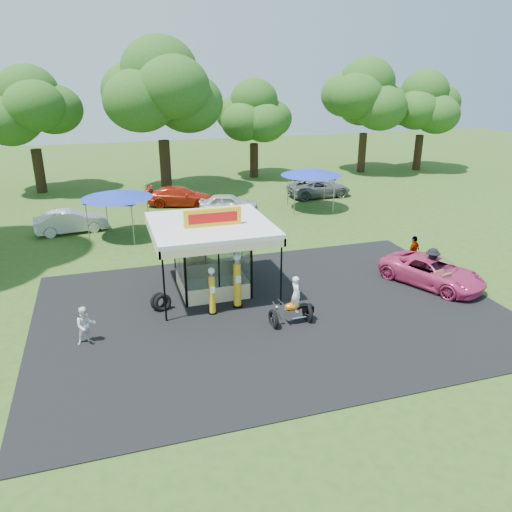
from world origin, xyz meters
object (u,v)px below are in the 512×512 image
at_px(kiosk_car, 203,265).
at_px(bg_car_a, 71,221).
at_px(spectator_west, 85,325).
at_px(tent_west, 117,194).
at_px(pink_sedan, 432,272).
at_px(gas_pump_right, 237,282).
at_px(spectator_east_b, 414,251).
at_px(bg_car_b, 180,196).
at_px(a_frame_sign, 441,283).
at_px(gas_station_kiosk, 211,255).
at_px(gas_pump_left, 212,292).
at_px(bg_car_d, 319,188).
at_px(tent_east, 311,172).
at_px(bg_car_c, 229,204).
at_px(spectator_east_a, 431,267).
at_px(motorcycle, 294,305).

xyz_separation_m(kiosk_car, bg_car_a, (-6.73, 9.40, 0.26)).
xyz_separation_m(spectator_west, tent_west, (1.94, 13.14, 1.98)).
bearing_deg(pink_sedan, gas_pump_right, 152.52).
xyz_separation_m(kiosk_car, spectator_east_b, (10.93, -2.39, 0.38)).
height_order(spectator_west, bg_car_b, spectator_west).
relative_size(a_frame_sign, spectator_east_b, 0.65).
xyz_separation_m(gas_station_kiosk, gas_pump_left, (-0.54, -2.42, -0.75)).
xyz_separation_m(bg_car_d, tent_east, (-2.29, -3.40, 2.09)).
height_order(gas_pump_right, pink_sedan, gas_pump_right).
relative_size(bg_car_a, tent_east, 1.01).
bearing_deg(bg_car_c, spectator_east_a, -140.78).
height_order(gas_pump_left, spectator_west, gas_pump_left).
xyz_separation_m(spectator_east_b, tent_east, (-0.63, 12.58, 1.96)).
bearing_deg(gas_pump_right, spectator_east_b, 10.59).
height_order(pink_sedan, tent_west, tent_west).
bearing_deg(motorcycle, bg_car_c, 81.46).
bearing_deg(kiosk_car, pink_sedan, -114.68).
bearing_deg(gas_pump_right, motorcycle, -49.95).
distance_m(bg_car_c, tent_west, 8.76).
relative_size(bg_car_b, bg_car_c, 1.19).
height_order(motorcycle, spectator_east_a, motorcycle).
xyz_separation_m(bg_car_a, tent_east, (17.03, 0.80, 2.08)).
bearing_deg(bg_car_c, gas_station_kiosk, 179.78).
height_order(bg_car_b, tent_east, tent_east).
relative_size(gas_pump_left, bg_car_a, 0.48).
bearing_deg(spectator_west, motorcycle, -17.78).
relative_size(a_frame_sign, spectator_west, 0.72).
relative_size(motorcycle, pink_sedan, 0.43).
relative_size(gas_station_kiosk, a_frame_sign, 4.86).
distance_m(kiosk_car, bg_car_b, 14.17).
xyz_separation_m(bg_car_d, tent_west, (-16.36, -6.08, 2.03)).
bearing_deg(kiosk_car, tent_east, -45.29).
xyz_separation_m(a_frame_sign, pink_sedan, (0.21, 1.03, 0.14)).
bearing_deg(motorcycle, spectator_east_a, 9.30).
xyz_separation_m(gas_station_kiosk, tent_west, (-3.76, 9.72, 0.97)).
distance_m(gas_pump_left, bg_car_d, 22.47).
distance_m(gas_pump_right, bg_car_a, 15.58).
height_order(a_frame_sign, bg_car_c, bg_car_c).
bearing_deg(gas_station_kiosk, gas_pump_left, -102.46).
bearing_deg(bg_car_c, spectator_east_b, -135.22).
bearing_deg(a_frame_sign, pink_sedan, 66.47).
height_order(bg_car_c, bg_car_d, bg_car_c).
bearing_deg(motorcycle, bg_car_a, 116.99).
height_order(pink_sedan, spectator_east_b, spectator_east_b).
relative_size(gas_pump_right, pink_sedan, 0.51).
distance_m(kiosk_car, spectator_east_b, 11.20).
height_order(gas_pump_left, a_frame_sign, gas_pump_left).
xyz_separation_m(bg_car_a, bg_car_b, (7.85, 4.72, -0.00)).
bearing_deg(spectator_east_a, gas_pump_right, -43.56).
xyz_separation_m(gas_pump_right, kiosk_car, (-0.67, 4.31, -0.75)).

